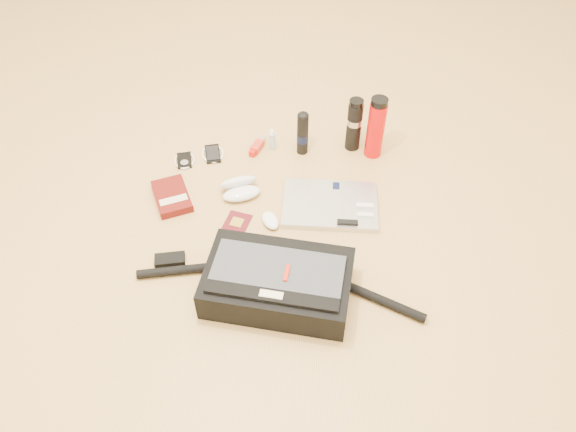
{
  "coord_description": "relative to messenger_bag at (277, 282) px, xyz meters",
  "views": [
    {
      "loc": [
        0.04,
        -1.35,
        1.55
      ],
      "look_at": [
        0.04,
        0.03,
        0.06
      ],
      "focal_mm": 35.0,
      "sensor_mm": 36.0,
      "label": 1
    }
  ],
  "objects": [
    {
      "name": "ground",
      "position": [
        -0.0,
        0.26,
        -0.06
      ],
      "size": [
        4.0,
        4.0,
        0.0
      ],
      "primitive_type": "plane",
      "color": "tan",
      "rests_on": "ground"
    },
    {
      "name": "messenger_bag",
      "position": [
        0.0,
        0.0,
        0.0
      ],
      "size": [
        0.97,
        0.37,
        0.13
      ],
      "rotation": [
        0.0,
        0.0,
        -0.18
      ],
      "color": "black",
      "rests_on": "ground"
    },
    {
      "name": "laptop",
      "position": [
        0.2,
        0.4,
        -0.05
      ],
      "size": [
        0.37,
        0.27,
        0.03
      ],
      "rotation": [
        0.0,
        0.0,
        -0.07
      ],
      "color": "#BABABC",
      "rests_on": "ground"
    },
    {
      "name": "book",
      "position": [
        -0.41,
        0.44,
        -0.04
      ],
      "size": [
        0.19,
        0.22,
        0.04
      ],
      "rotation": [
        0.0,
        0.0,
        0.37
      ],
      "color": "#4C0C09",
      "rests_on": "ground"
    },
    {
      "name": "passport",
      "position": [
        -0.16,
        0.31,
        -0.06
      ],
      "size": [
        0.12,
        0.14,
        0.01
      ],
      "rotation": [
        0.0,
        0.0,
        -0.31
      ],
      "color": "#490D13",
      "rests_on": "ground"
    },
    {
      "name": "mouse",
      "position": [
        -0.03,
        0.32,
        -0.05
      ],
      "size": [
        0.09,
        0.11,
        0.03
      ],
      "rotation": [
        0.0,
        0.0,
        0.41
      ],
      "color": "white",
      "rests_on": "ground"
    },
    {
      "name": "sunglasses_case",
      "position": [
        -0.15,
        0.47,
        -0.03
      ],
      "size": [
        0.18,
        0.16,
        0.09
      ],
      "rotation": [
        0.0,
        0.0,
        0.31
      ],
      "color": "silver",
      "rests_on": "ground"
    },
    {
      "name": "ipod",
      "position": [
        -0.4,
        0.66,
        -0.06
      ],
      "size": [
        0.1,
        0.1,
        0.01
      ],
      "rotation": [
        0.0,
        0.0,
        0.17
      ],
      "color": "black",
      "rests_on": "ground"
    },
    {
      "name": "phone",
      "position": [
        -0.28,
        0.71,
        -0.06
      ],
      "size": [
        0.11,
        0.12,
        0.01
      ],
      "rotation": [
        0.0,
        0.0,
        0.18
      ],
      "color": "black",
      "rests_on": "ground"
    },
    {
      "name": "inhaler",
      "position": [
        -0.09,
        0.74,
        -0.05
      ],
      "size": [
        0.07,
        0.12,
        0.03
      ],
      "rotation": [
        0.0,
        0.0,
        -0.42
      ],
      "color": "red",
      "rests_on": "ground"
    },
    {
      "name": "spray_bottle",
      "position": [
        -0.03,
        0.75,
        -0.02
      ],
      "size": [
        0.03,
        0.03,
        0.1
      ],
      "rotation": [
        0.0,
        0.0,
        -0.12
      ],
      "color": "#95BACD",
      "rests_on": "ground"
    },
    {
      "name": "aerosol_can",
      "position": [
        0.09,
        0.73,
        0.04
      ],
      "size": [
        0.06,
        0.06,
        0.2
      ],
      "rotation": [
        0.0,
        0.0,
        0.4
      ],
      "color": "black",
      "rests_on": "ground"
    },
    {
      "name": "thermos_black",
      "position": [
        0.31,
        0.76,
        0.06
      ],
      "size": [
        0.06,
        0.06,
        0.24
      ],
      "rotation": [
        0.0,
        0.0,
        0.03
      ],
      "color": "black",
      "rests_on": "ground"
    },
    {
      "name": "thermos_red",
      "position": [
        0.39,
        0.72,
        0.08
      ],
      "size": [
        0.09,
        0.09,
        0.28
      ],
      "rotation": [
        0.0,
        0.0,
        0.32
      ],
      "color": "#C00708",
      "rests_on": "ground"
    }
  ]
}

